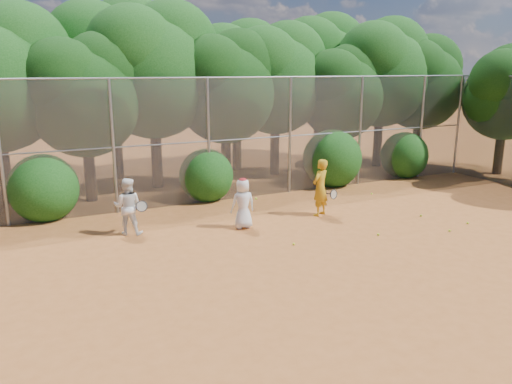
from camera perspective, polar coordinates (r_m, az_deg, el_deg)
ground at (r=11.94m, az=9.67°, el=-7.24°), size 80.00×80.00×0.00m
fence_back at (r=16.48m, az=-2.55°, el=6.18°), size 20.05×0.09×4.03m
tree_2 at (r=16.99m, az=-18.98°, el=10.87°), size 3.99×3.47×5.47m
tree_3 at (r=18.44m, az=-11.62°, el=14.04°), size 4.89×4.26×6.70m
tree_4 at (r=18.66m, az=-3.45°, el=12.33°), size 4.19×3.64×5.73m
tree_5 at (r=20.45m, az=2.32°, el=13.29°), size 4.51×3.92×6.17m
tree_6 at (r=20.93m, az=9.79°, el=11.53°), size 3.86×3.36×5.29m
tree_7 at (r=22.92m, az=14.25°, el=13.54°), size 4.77×4.14×6.53m
tree_8 at (r=24.03m, az=18.39°, el=12.15°), size 4.25×3.70×5.82m
tree_10 at (r=20.38m, az=-16.06°, el=14.41°), size 5.15×4.48×7.06m
tree_11 at (r=21.46m, az=-2.17°, el=13.63°), size 4.64×4.03×6.35m
tree_12 at (r=24.14m, az=7.38°, el=14.39°), size 5.02×4.37×6.88m
tree_13 at (r=22.86m, az=26.72°, el=10.46°), size 3.86×3.36×5.29m
bush_0 at (r=15.66m, az=-23.14°, el=0.74°), size 2.00×2.00×2.00m
bush_1 at (r=16.63m, az=-5.71°, el=2.17°), size 1.80×1.80×1.80m
bush_2 at (r=18.87m, az=8.70°, el=4.09°), size 2.20×2.20×2.20m
bush_3 at (r=21.05m, az=16.60°, el=4.27°), size 1.90×1.90×1.90m
player_yellow at (r=14.87m, az=7.36°, el=0.51°), size 0.87×0.63×1.70m
player_teen at (r=13.58m, az=-1.50°, el=-1.30°), size 0.70×0.47×1.41m
player_white at (r=13.50m, az=-14.45°, el=-1.60°), size 0.92×0.84×1.52m
ball_0 at (r=14.43m, az=21.25°, el=-4.13°), size 0.07×0.07×0.07m
ball_1 at (r=15.58m, az=18.34°, el=-2.58°), size 0.07×0.07×0.07m
ball_2 at (r=13.53m, az=13.80°, el=-4.73°), size 0.07×0.07×0.07m
ball_3 at (r=15.32m, az=23.03°, el=-3.28°), size 0.07×0.07×0.07m
ball_4 at (r=12.49m, az=4.34°, el=-5.94°), size 0.07×0.07×0.07m
ball_5 at (r=17.83m, az=13.09°, el=-0.19°), size 0.07×0.07×0.07m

